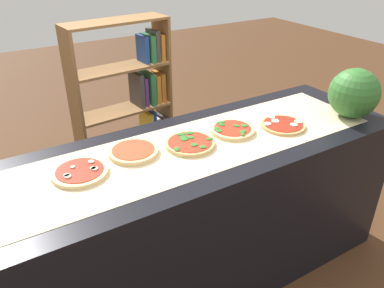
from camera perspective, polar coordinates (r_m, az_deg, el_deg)
ground_plane at (r=2.49m, az=-0.00°, el=-18.72°), size 12.00×12.00×0.00m
counter at (r=2.18m, az=-0.00°, el=-10.79°), size 2.35×0.74×0.89m
parchment_paper at (r=1.93m, az=-0.00°, el=-0.49°), size 2.05×0.52×0.00m
pizza_mushroom_0 at (r=1.79m, az=-16.33°, el=-4.00°), size 0.25×0.25×0.03m
pizza_plain_1 at (r=1.89m, az=-8.72°, el=-1.09°), size 0.24×0.24×0.02m
pizza_spinach_2 at (r=1.94m, az=-0.30°, el=0.08°), size 0.25×0.25×0.03m
pizza_spinach_3 at (r=2.09m, az=6.02°, el=2.14°), size 0.24×0.24×0.03m
pizza_mozzarella_4 at (r=2.19m, az=13.36°, el=2.78°), size 0.25×0.25×0.02m
watermelon at (r=2.40m, az=22.96°, el=6.96°), size 0.29×0.29×0.29m
bookshelf at (r=3.03m, az=-8.27°, el=4.56°), size 0.76×0.30×1.33m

